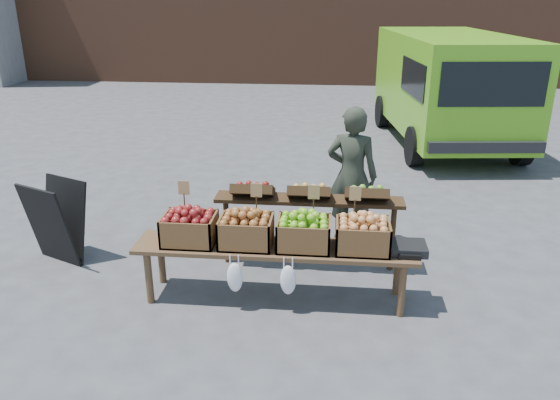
# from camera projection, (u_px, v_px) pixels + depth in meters

# --- Properties ---
(ground) EXTENTS (80.00, 80.00, 0.00)m
(ground) POSITION_uv_depth(u_px,v_px,m) (285.00, 288.00, 5.60)
(ground) COLOR #464649
(delivery_van) EXTENTS (2.67, 4.90, 2.10)m
(delivery_van) POSITION_uv_depth(u_px,v_px,m) (447.00, 90.00, 10.55)
(delivery_van) COLOR #5BAB1B
(delivery_van) RESTS_ON ground
(vendor) EXTENTS (0.67, 0.52, 1.65)m
(vendor) POSITION_uv_depth(u_px,v_px,m) (352.00, 176.00, 6.39)
(vendor) COLOR #282E22
(vendor) RESTS_ON ground
(chalkboard_sign) EXTENTS (0.71, 0.56, 0.94)m
(chalkboard_sign) POSITION_uv_depth(u_px,v_px,m) (57.00, 222.00, 6.01)
(chalkboard_sign) COLOR black
(chalkboard_sign) RESTS_ON ground
(back_table) EXTENTS (2.10, 0.44, 1.04)m
(back_table) POSITION_uv_depth(u_px,v_px,m) (309.00, 222.00, 5.88)
(back_table) COLOR #322011
(back_table) RESTS_ON ground
(display_bench) EXTENTS (2.70, 0.56, 0.57)m
(display_bench) POSITION_uv_depth(u_px,v_px,m) (275.00, 272.00, 5.32)
(display_bench) COLOR #4E3621
(display_bench) RESTS_ON ground
(crate_golden_apples) EXTENTS (0.50, 0.40, 0.28)m
(crate_golden_apples) POSITION_uv_depth(u_px,v_px,m) (190.00, 229.00, 5.24)
(crate_golden_apples) COLOR maroon
(crate_golden_apples) RESTS_ON display_bench
(crate_russet_pears) EXTENTS (0.50, 0.40, 0.28)m
(crate_russet_pears) POSITION_uv_depth(u_px,v_px,m) (246.00, 231.00, 5.19)
(crate_russet_pears) COLOR #A5602B
(crate_russet_pears) RESTS_ON display_bench
(crate_red_apples) EXTENTS (0.50, 0.40, 0.28)m
(crate_red_apples) POSITION_uv_depth(u_px,v_px,m) (304.00, 234.00, 5.14)
(crate_red_apples) COLOR #528F14
(crate_red_apples) RESTS_ON display_bench
(crate_green_apples) EXTENTS (0.50, 0.40, 0.28)m
(crate_green_apples) POSITION_uv_depth(u_px,v_px,m) (363.00, 236.00, 5.09)
(crate_green_apples) COLOR gold
(crate_green_apples) RESTS_ON display_bench
(weighing_scale) EXTENTS (0.34, 0.30, 0.08)m
(weighing_scale) POSITION_uv_depth(u_px,v_px,m) (408.00, 248.00, 5.09)
(weighing_scale) COLOR black
(weighing_scale) RESTS_ON display_bench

